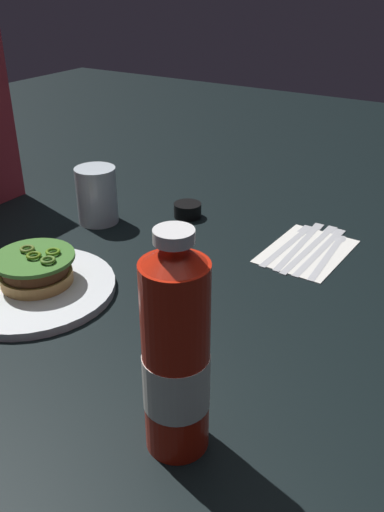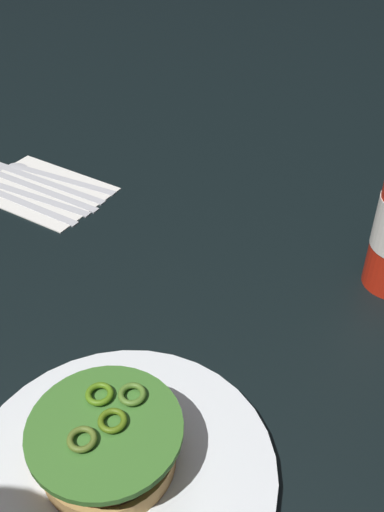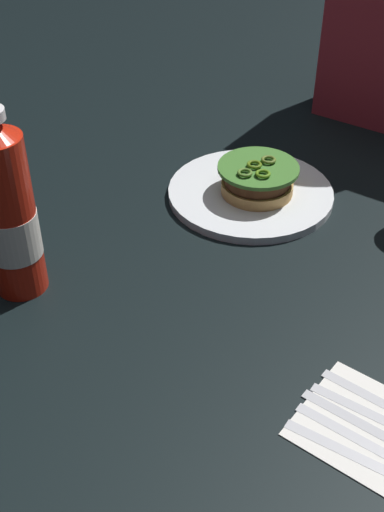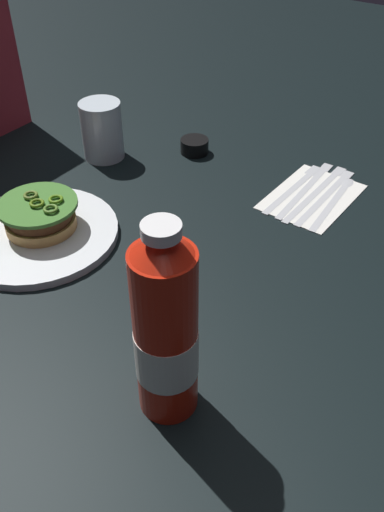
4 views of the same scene
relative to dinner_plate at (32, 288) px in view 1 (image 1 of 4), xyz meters
name	(u,v)px [view 1 (image 1 of 4)]	position (x,y,z in m)	size (l,w,h in m)	color
ground_plane	(154,286)	(0.11, -0.15, -0.01)	(3.00, 3.00, 0.00)	black
dinner_plate	(32,288)	(0.00, 0.00, 0.00)	(0.26, 0.26, 0.01)	white
burger_sandwich	(36,269)	(0.01, 0.00, 0.03)	(0.12, 0.12, 0.05)	tan
ketchup_bottle	(176,358)	(-0.13, -0.36, 0.10)	(0.07, 0.07, 0.25)	red
water_glass	(97,195)	(0.26, 0.09, 0.05)	(0.08, 0.08, 0.11)	silver
condiment_cup	(188,210)	(0.37, -0.05, 0.01)	(0.06, 0.06, 0.03)	black
napkin	(307,251)	(0.35, -0.31, 0.00)	(0.18, 0.13, 0.00)	white
spoon_utensil	(333,248)	(0.38, -0.35, 0.00)	(0.19, 0.03, 0.00)	silver
steak_knife	(323,246)	(0.38, -0.33, 0.00)	(0.21, 0.02, 0.00)	silver
butter_knife	(313,244)	(0.38, -0.31, 0.00)	(0.22, 0.02, 0.00)	silver
table_knife	(303,241)	(0.38, -0.29, 0.00)	(0.22, 0.02, 0.00)	silver
fork_utensil	(292,240)	(0.37, -0.27, 0.00)	(0.20, 0.03, 0.00)	silver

